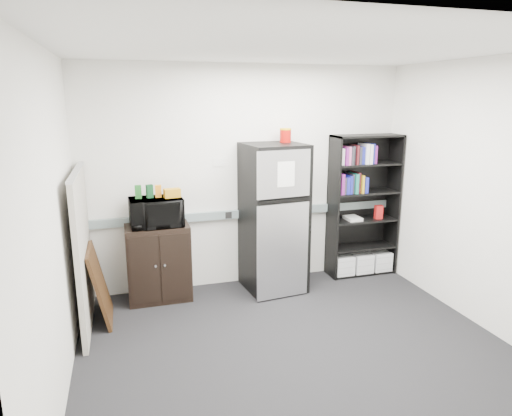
% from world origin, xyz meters
% --- Properties ---
extents(floor, '(4.00, 4.00, 0.00)m').
position_xyz_m(floor, '(0.00, 0.00, 0.00)').
color(floor, black).
rests_on(floor, ground).
extents(wall_back, '(4.00, 0.02, 2.70)m').
position_xyz_m(wall_back, '(0.00, 1.75, 1.35)').
color(wall_back, white).
rests_on(wall_back, floor).
extents(wall_right, '(0.02, 3.50, 2.70)m').
position_xyz_m(wall_right, '(2.00, 0.00, 1.35)').
color(wall_right, white).
rests_on(wall_right, floor).
extents(wall_left, '(0.02, 3.50, 2.70)m').
position_xyz_m(wall_left, '(-2.00, 0.00, 1.35)').
color(wall_left, white).
rests_on(wall_left, floor).
extents(ceiling, '(4.00, 3.50, 0.02)m').
position_xyz_m(ceiling, '(0.00, 0.00, 2.70)').
color(ceiling, white).
rests_on(ceiling, wall_back).
extents(electrical_raceway, '(3.92, 0.05, 0.10)m').
position_xyz_m(electrical_raceway, '(0.00, 1.72, 0.90)').
color(electrical_raceway, gray).
rests_on(electrical_raceway, wall_back).
extents(wall_note, '(0.14, 0.00, 0.10)m').
position_xyz_m(wall_note, '(-0.35, 1.74, 1.55)').
color(wall_note, white).
rests_on(wall_note, wall_back).
extents(bookshelf, '(0.90, 0.34, 1.85)m').
position_xyz_m(bookshelf, '(1.53, 1.57, 0.91)').
color(bookshelf, black).
rests_on(bookshelf, floor).
extents(cubicle_partition, '(0.06, 1.30, 1.62)m').
position_xyz_m(cubicle_partition, '(-1.90, 1.08, 0.81)').
color(cubicle_partition, gray).
rests_on(cubicle_partition, floor).
extents(cabinet, '(0.72, 0.48, 0.89)m').
position_xyz_m(cabinet, '(-1.13, 1.50, 0.45)').
color(cabinet, black).
rests_on(cabinet, floor).
extents(microwave, '(0.60, 0.42, 0.32)m').
position_xyz_m(microwave, '(-1.13, 1.48, 1.05)').
color(microwave, black).
rests_on(microwave, cabinet).
extents(snack_box_a, '(0.07, 0.05, 0.15)m').
position_xyz_m(snack_box_a, '(-1.31, 1.52, 1.29)').
color(snack_box_a, '#1A5B1E').
rests_on(snack_box_a, microwave).
extents(snack_box_b, '(0.08, 0.07, 0.15)m').
position_xyz_m(snack_box_b, '(-1.19, 1.52, 1.29)').
color(snack_box_b, '#0D391A').
rests_on(snack_box_b, microwave).
extents(snack_box_c, '(0.07, 0.06, 0.14)m').
position_xyz_m(snack_box_c, '(-1.09, 1.52, 1.28)').
color(snack_box_c, orange).
rests_on(snack_box_c, microwave).
extents(snack_bag, '(0.19, 0.12, 0.10)m').
position_xyz_m(snack_bag, '(-0.95, 1.47, 1.26)').
color(snack_bag, '#C18513').
rests_on(snack_bag, microwave).
extents(refrigerator, '(0.74, 0.77, 1.79)m').
position_xyz_m(refrigerator, '(0.24, 1.42, 0.89)').
color(refrigerator, black).
rests_on(refrigerator, floor).
extents(coffee_can, '(0.14, 0.14, 0.18)m').
position_xyz_m(coffee_can, '(0.43, 1.55, 1.88)').
color(coffee_can, '#A80D07').
rests_on(coffee_can, refrigerator).
extents(framed_poster, '(0.20, 0.63, 0.80)m').
position_xyz_m(framed_poster, '(-1.77, 1.12, 0.41)').
color(framed_poster, black).
rests_on(framed_poster, floor).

